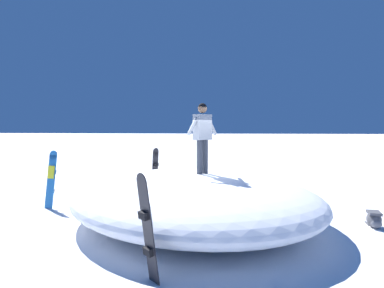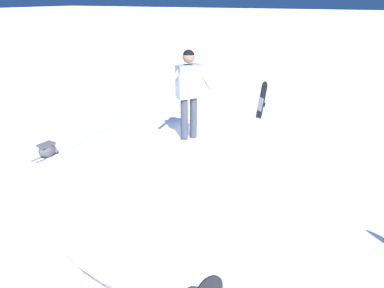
{
  "view_description": "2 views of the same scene",
  "coord_description": "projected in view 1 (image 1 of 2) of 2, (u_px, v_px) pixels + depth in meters",
  "views": [
    {
      "loc": [
        -8.22,
        -1.51,
        2.32
      ],
      "look_at": [
        -0.38,
        -0.37,
        1.94
      ],
      "focal_mm": 32.21,
      "sensor_mm": 36.0,
      "label": 1
    },
    {
      "loc": [
        6.04,
        2.51,
        3.8
      ],
      "look_at": [
        0.24,
        -0.43,
        1.13
      ],
      "focal_mm": 33.73,
      "sensor_mm": 36.0,
      "label": 2
    }
  ],
  "objects": [
    {
      "name": "ground",
      "position": [
        179.0,
        222.0,
        8.46
      ],
      "size": [
        240.0,
        240.0,
        0.0
      ],
      "primitive_type": "plane",
      "color": "white"
    },
    {
      "name": "snowboard_tertiary_upright",
      "position": [
        51.0,
        178.0,
        9.94
      ],
      "size": [
        0.33,
        0.33,
        1.65
      ],
      "color": "#2672BF",
      "rests_on": "ground"
    },
    {
      "name": "snowboard_secondary_upright",
      "position": [
        147.0,
        227.0,
        5.04
      ],
      "size": [
        0.37,
        0.37,
        1.67
      ],
      "color": "black",
      "rests_on": "ground"
    },
    {
      "name": "backpack_near",
      "position": [
        374.0,
        219.0,
        7.99
      ],
      "size": [
        0.7,
        0.36,
        0.37
      ],
      "color": "#4C4C51",
      "rests_on": "ground"
    },
    {
      "name": "snow_mound",
      "position": [
        193.0,
        197.0,
        8.52
      ],
      "size": [
        9.01,
        8.62,
        1.19
      ],
      "primitive_type": "ellipsoid",
      "rotation": [
        0.0,
        0.0,
        0.55
      ],
      "color": "white",
      "rests_on": "ground"
    },
    {
      "name": "snowboarder_standing",
      "position": [
        202.0,
        131.0,
        8.39
      ],
      "size": [
        0.88,
        0.68,
        1.72
      ],
      "color": "#333842",
      "rests_on": "snow_mound"
    },
    {
      "name": "snowboard_primary_upright",
      "position": [
        155.0,
        169.0,
        12.44
      ],
      "size": [
        0.3,
        0.25,
        1.58
      ],
      "color": "black",
      "rests_on": "ground"
    }
  ]
}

